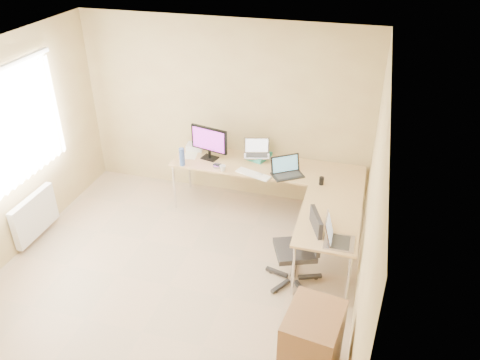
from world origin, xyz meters
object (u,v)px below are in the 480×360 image
(mug, at_px, (223,168))
(laptop_return, at_px, (340,234))
(desk_return, at_px, (327,242))
(monitor, at_px, (209,143))
(laptop_black, at_px, (288,167))
(water_bottle, at_px, (182,157))
(desk_main, at_px, (266,188))
(office_chair, at_px, (295,247))
(desk_fan, at_px, (200,143))
(cabinet, at_px, (311,347))
(laptop_center, at_px, (257,148))
(keyboard, at_px, (253,174))

(mug, bearing_deg, laptop_return, -34.96)
(desk_return, relative_size, monitor, 2.32)
(monitor, relative_size, laptop_black, 1.40)
(water_bottle, bearing_deg, desk_main, 14.80)
(mug, relative_size, office_chair, 0.09)
(desk_fan, bearing_deg, cabinet, -34.97)
(mug, distance_m, office_chair, 1.62)
(desk_fan, bearing_deg, water_bottle, -80.63)
(desk_return, relative_size, mug, 15.24)
(desk_main, bearing_deg, water_bottle, -165.20)
(laptop_center, bearing_deg, keyboard, -96.58)
(laptop_black, bearing_deg, laptop_return, -91.84)
(desk_main, bearing_deg, desk_return, -45.73)
(desk_return, height_order, laptop_black, laptop_black)
(keyboard, distance_m, cabinet, 2.59)
(desk_return, height_order, laptop_return, laptop_return)
(water_bottle, bearing_deg, monitor, 44.25)
(keyboard, height_order, cabinet, cabinet)
(laptop_black, height_order, keyboard, laptop_black)
(desk_fan, relative_size, office_chair, 0.26)
(laptop_black, distance_m, laptop_return, 1.51)
(monitor, relative_size, office_chair, 0.59)
(laptop_return, bearing_deg, laptop_center, 38.03)
(laptop_return, relative_size, office_chair, 0.40)
(laptop_black, bearing_deg, desk_main, 115.39)
(laptop_return, distance_m, cabinet, 1.23)
(office_chair, distance_m, cabinet, 1.28)
(laptop_return, bearing_deg, desk_main, 36.51)
(laptop_center, relative_size, keyboard, 0.74)
(desk_fan, height_order, cabinet, desk_fan)
(desk_return, distance_m, mug, 1.72)
(desk_main, relative_size, mug, 31.08)
(monitor, height_order, mug, monitor)
(mug, xyz_separation_m, water_bottle, (-0.58, 0.00, 0.09))
(desk_main, xyz_separation_m, cabinet, (1.02, -2.59, -0.01))
(laptop_black, xyz_separation_m, water_bottle, (-1.45, -0.11, 0.00))
(keyboard, bearing_deg, cabinet, -45.13)
(mug, height_order, laptop_return, laptop_return)
(laptop_center, xyz_separation_m, desk_fan, (-0.86, 0.05, -0.05))
(desk_return, distance_m, laptop_center, 1.72)
(laptop_black, distance_m, office_chair, 1.27)
(keyboard, xyz_separation_m, office_chair, (0.76, -1.07, -0.24))
(mug, bearing_deg, keyboard, 0.00)
(laptop_black, distance_m, water_bottle, 1.45)
(desk_return, distance_m, monitor, 2.15)
(laptop_center, bearing_deg, laptop_black, -48.72)
(monitor, relative_size, mug, 6.58)
(desk_main, bearing_deg, laptop_center, 141.12)
(desk_main, height_order, desk_return, same)
(mug, bearing_deg, desk_main, 28.65)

